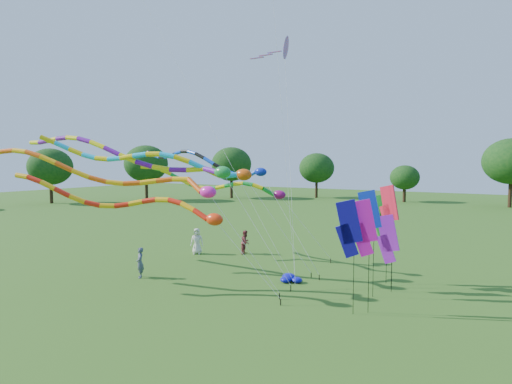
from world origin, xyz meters
The scene contains 19 objects.
ground centered at (0.00, 0.00, 0.00)m, with size 160.00×160.00×0.00m, color #245A17.
tree_ring centered at (-5.21, 0.34, 5.52)m, with size 114.10×117.44×9.64m.
tube_kite_red centered at (-3.73, -0.30, 4.42)m, with size 12.53×4.52×6.43m.
tube_kite_orange centered at (-5.49, 0.07, 5.76)m, with size 15.17×4.79×7.81m.
tube_kite_purple centered at (-7.20, 2.70, 6.76)m, with size 18.36×2.17×8.79m.
tube_kite_blue centered at (-4.87, 6.76, 6.38)m, with size 13.83×1.61×7.81m.
tube_kite_cyan centered at (-5.43, 3.25, 6.44)m, with size 14.87×6.01×8.57m.
tube_kite_green centered at (-4.20, 7.99, 4.88)m, with size 11.56×4.81×6.77m.
delta_kite_high_c centered at (0.20, 7.17, 12.99)m, with size 4.56×3.98×13.72m.
banner_pole_green centered at (5.85, 7.64, 3.54)m, with size 1.16×0.26×4.80m.
banner_pole_blue_a centered at (5.87, 4.97, 3.90)m, with size 1.16×0.25×5.17m.
banner_pole_red centered at (6.27, 7.18, 4.04)m, with size 1.11×0.51×5.31m.
banner_pole_violet centered at (6.45, 6.27, 2.64)m, with size 1.16×0.12×3.90m.
banner_pole_magenta_a centered at (6.29, 2.72, 3.66)m, with size 1.14×0.40×4.92m.
banner_pole_blue_b centered at (5.81, 2.18, 3.66)m, with size 1.09×0.55×4.92m.
blue_nylon_heap centered at (1.54, 5.02, 0.22)m, with size 1.77×1.50×0.45m.
person_a centered at (-7.14, 8.22, 0.91)m, with size 0.89×0.58×1.81m, color silver.
person_b centered at (-6.00, 1.75, 0.85)m, with size 0.62×0.41×1.70m, color #454D61.
person_c centered at (-4.21, 9.97, 0.83)m, with size 0.81×0.63×1.66m, color maroon.
Camera 1 is at (11.56, -15.13, 6.51)m, focal length 30.00 mm.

